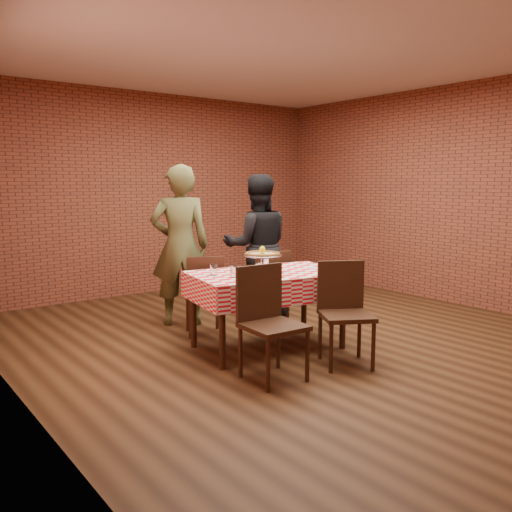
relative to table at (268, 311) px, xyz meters
name	(u,v)px	position (x,y,z in m)	size (l,w,h in m)	color
ground	(292,335)	(0.47, 0.17, -0.38)	(6.00, 6.00, 0.00)	black
back_wall	(158,194)	(0.47, 3.17, 1.08)	(5.50, 5.50, 0.00)	brown
table	(268,311)	(0.00, 0.00, 0.00)	(1.45, 0.87, 0.75)	#342014
tablecloth	(268,285)	(0.00, 0.00, 0.26)	(1.48, 0.90, 0.25)	red
pizza_stand	(262,264)	(-0.05, 0.02, 0.47)	(0.38, 0.38, 0.17)	silver
pizza	(262,255)	(-0.05, 0.02, 0.56)	(0.34, 0.34, 0.03)	beige
lemon	(262,250)	(-0.05, 0.02, 0.60)	(0.06, 0.06, 0.08)	yellow
water_glass_left	(234,271)	(-0.42, -0.02, 0.44)	(0.07, 0.07, 0.11)	white
water_glass_right	(214,269)	(-0.51, 0.18, 0.44)	(0.07, 0.07, 0.11)	white
side_plate	(317,268)	(0.50, -0.16, 0.39)	(0.16, 0.16, 0.01)	white
sweetener_packet_a	(326,270)	(0.54, -0.25, 0.39)	(0.05, 0.04, 0.01)	white
sweetener_packet_b	(330,270)	(0.57, -0.28, 0.39)	(0.05, 0.04, 0.01)	white
condiment_caddy	(262,260)	(0.14, 0.27, 0.46)	(0.11, 0.09, 0.15)	silver
chair_near_left	(274,324)	(-0.50, -0.70, 0.09)	(0.46, 0.46, 0.94)	#342014
chair_near_right	(346,315)	(0.24, -0.82, 0.08)	(0.43, 0.43, 0.92)	#342014
chair_far_left	(204,294)	(-0.24, 0.80, 0.06)	(0.39, 0.39, 0.86)	#342014
chair_far_right	(268,287)	(0.56, 0.69, 0.05)	(0.38, 0.38, 0.86)	#342014
diner_olive	(180,246)	(-0.23, 1.31, 0.54)	(0.66, 0.44, 1.82)	#4F502C
diner_black	(257,246)	(0.71, 1.09, 0.48)	(0.83, 0.65, 1.72)	black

